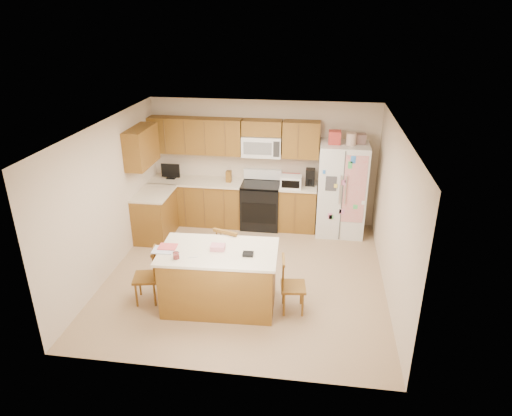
# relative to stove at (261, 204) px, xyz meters

# --- Properties ---
(ground) EXTENTS (4.50, 4.50, 0.00)m
(ground) POSITION_rel_stove_xyz_m (0.00, -1.94, -0.47)
(ground) COLOR #91745A
(ground) RESTS_ON ground
(room_shell) EXTENTS (4.60, 4.60, 2.52)m
(room_shell) POSITION_rel_stove_xyz_m (0.00, -1.94, 0.97)
(room_shell) COLOR beige
(room_shell) RESTS_ON ground
(cabinetry) EXTENTS (3.36, 1.56, 2.15)m
(cabinetry) POSITION_rel_stove_xyz_m (-0.98, -0.15, 0.44)
(cabinetry) COLOR olive
(cabinetry) RESTS_ON ground
(stove) EXTENTS (0.76, 0.65, 1.13)m
(stove) POSITION_rel_stove_xyz_m (0.00, 0.00, 0.00)
(stove) COLOR black
(stove) RESTS_ON ground
(refrigerator) EXTENTS (0.90, 0.79, 2.04)m
(refrigerator) POSITION_rel_stove_xyz_m (1.57, -0.06, 0.45)
(refrigerator) COLOR white
(refrigerator) RESTS_ON ground
(island) EXTENTS (1.80, 1.06, 1.01)m
(island) POSITION_rel_stove_xyz_m (-0.25, -2.80, -0.01)
(island) COLOR olive
(island) RESTS_ON ground
(windsor_chair_left) EXTENTS (0.43, 0.44, 0.87)m
(windsor_chair_left) POSITION_rel_stove_xyz_m (-1.34, -2.84, -0.06)
(windsor_chair_left) COLOR olive
(windsor_chair_left) RESTS_ON ground
(windsor_chair_back) EXTENTS (0.53, 0.51, 0.99)m
(windsor_chair_back) POSITION_rel_stove_xyz_m (-0.21, -2.15, -0.01)
(windsor_chair_back) COLOR olive
(windsor_chair_back) RESTS_ON ground
(windsor_chair_right) EXTENTS (0.40, 0.41, 0.86)m
(windsor_chair_right) POSITION_rel_stove_xyz_m (0.81, -2.79, -0.07)
(windsor_chair_right) COLOR olive
(windsor_chair_right) RESTS_ON ground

